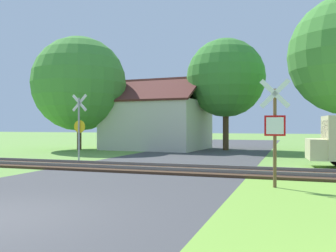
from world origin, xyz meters
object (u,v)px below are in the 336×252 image
Objects in this scene: crossing_sign_far at (79,124)px; tree_left at (79,84)px; house at (158,123)px; stop_sign_near at (275,127)px; tree_center at (226,78)px.

tree_left is at bearing 124.67° from crossing_sign_far.
stop_sign_near is at bearing -54.62° from house.
crossing_sign_far is (-9.74, 5.07, 0.13)m from stop_sign_near.
tree_left is 11.00m from tree_center.
tree_center is at bearing -79.47° from stop_sign_near.
house is at bearing -175.52° from tree_center.
crossing_sign_far is 0.44× the size of house.
stop_sign_near is 0.41× the size of house.
stop_sign_near is 20.10m from tree_left.
crossing_sign_far is 10.06m from tree_left.
house is at bearing 91.24° from crossing_sign_far.
tree_center is (10.58, 2.98, 0.38)m from tree_left.
tree_left is at bearing -45.84° from stop_sign_near.
house is 0.92× the size of tree_left.
tree_center reaches higher than stop_sign_near.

